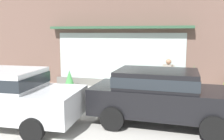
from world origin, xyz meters
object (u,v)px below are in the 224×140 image
potted_plant_by_entrance (154,80)px  potted_plant_near_hydrant (134,80)px  potted_plant_low_front (69,79)px  potted_plant_window_center (193,81)px  fire_hydrant (155,90)px  potted_plant_doorstep (37,78)px  potted_plant_trailing_edge (24,77)px  parked_car_silver (3,94)px  pedestrian_with_handbag (168,76)px  parked_car_black (161,93)px

potted_plant_by_entrance → potted_plant_near_hydrant: (-0.94, 0.24, -0.07)m
potted_plant_low_front → potted_plant_window_center: 5.67m
fire_hydrant → potted_plant_doorstep: bearing=166.7°
fire_hydrant → potted_plant_near_hydrant: fire_hydrant is taller
potted_plant_trailing_edge → potted_plant_low_front: bearing=-4.8°
parked_car_silver → potted_plant_near_hydrant: bearing=57.2°
parked_car_silver → potted_plant_near_hydrant: size_ratio=5.07×
fire_hydrant → potted_plant_low_front: (-4.23, 1.31, -0.04)m
potted_plant_by_entrance → parked_car_silver: bearing=-127.4°
potted_plant_doorstep → potted_plant_trailing_edge: bearing=172.9°
fire_hydrant → potted_plant_by_entrance: potted_plant_by_entrance is taller
pedestrian_with_handbag → parked_car_black: (-0.02, -2.83, -0.03)m
parked_car_silver → potted_plant_doorstep: (-2.12, 4.97, -0.53)m
parked_car_black → potted_plant_near_hydrant: size_ratio=4.67×
potted_plant_near_hydrant → potted_plant_window_center: size_ratio=0.67×
potted_plant_doorstep → potted_plant_by_entrance: bearing=-0.2°
parked_car_silver → potted_plant_near_hydrant: parked_car_silver is taller
parked_car_black → potted_plant_trailing_edge: bearing=153.0°
potted_plant_near_hydrant → parked_car_silver: bearing=-118.7°
potted_plant_low_front → fire_hydrant: bearing=-17.2°
fire_hydrant → potted_plant_low_front: 4.43m
parked_car_silver → parked_car_black: 4.56m
potted_plant_trailing_edge → pedestrian_with_handbag: bearing=-7.4°
potted_plant_trailing_edge → potted_plant_doorstep: bearing=-7.1°
fire_hydrant → potted_plant_near_hydrant: 2.02m
parked_car_black → potted_plant_doorstep: parked_car_black is taller
fire_hydrant → parked_car_black: parked_car_black is taller
potted_plant_trailing_edge → potted_plant_by_entrance: size_ratio=0.55×
potted_plant_trailing_edge → fire_hydrant: bearing=-12.6°
potted_plant_trailing_edge → potted_plant_window_center: 8.35m
parked_car_silver → potted_plant_doorstep: 5.43m
potted_plant_by_entrance → potted_plant_low_front: potted_plant_by_entrance is taller
fire_hydrant → potted_plant_low_front: size_ratio=1.04×
potted_plant_by_entrance → potted_plant_window_center: size_ratio=0.89×
potted_plant_by_entrance → potted_plant_low_front: (-4.03, -0.10, -0.14)m
parked_car_black → potted_plant_near_hydrant: parked_car_black is taller
potted_plant_doorstep → potted_plant_window_center: size_ratio=0.60×
parked_car_silver → potted_plant_by_entrance: parked_car_silver is taller
potted_plant_trailing_edge → potted_plant_low_front: potted_plant_low_front is taller
parked_car_black → potted_plant_by_entrance: bearing=99.6°
parked_car_silver → potted_plant_trailing_edge: size_ratio=6.98×
parked_car_black → potted_plant_doorstep: size_ratio=5.23×
potted_plant_near_hydrant → potted_plant_window_center: potted_plant_window_center is taller
fire_hydrant → pedestrian_with_handbag: pedestrian_with_handbag is taller
potted_plant_doorstep → potted_plant_near_hydrant: (4.96, 0.22, 0.12)m
pedestrian_with_handbag → potted_plant_near_hydrant: 1.94m
fire_hydrant → parked_car_silver: (-3.98, -3.53, 0.44)m
potted_plant_near_hydrant → potted_plant_low_front: bearing=-173.6°
potted_plant_doorstep → parked_car_silver: bearing=-66.9°
potted_plant_near_hydrant → potted_plant_by_entrance: bearing=-14.4°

